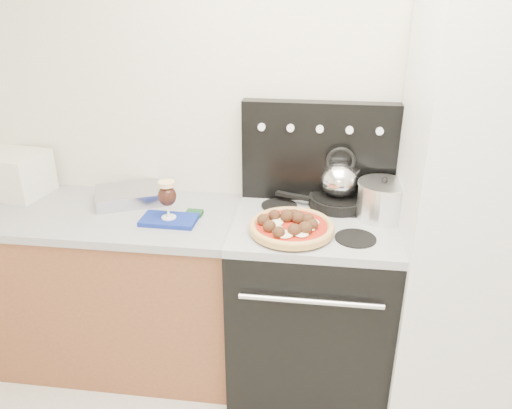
% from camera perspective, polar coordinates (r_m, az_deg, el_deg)
% --- Properties ---
extents(room_shell, '(3.52, 3.01, 2.52)m').
position_cam_1_polar(room_shell, '(1.41, 3.28, -5.41)').
color(room_shell, beige).
rests_on(room_shell, ground).
extents(base_cabinet, '(1.45, 0.60, 0.86)m').
position_cam_1_polar(base_cabinet, '(2.84, -16.95, -9.24)').
color(base_cabinet, brown).
rests_on(base_cabinet, ground).
extents(countertop, '(1.48, 0.63, 0.04)m').
position_cam_1_polar(countertop, '(2.63, -18.12, -1.00)').
color(countertop, '#9F9FA3').
rests_on(countertop, base_cabinet).
extents(stove_body, '(0.76, 0.65, 0.88)m').
position_cam_1_polar(stove_body, '(2.59, 6.21, -11.50)').
color(stove_body, black).
rests_on(stove_body, ground).
extents(cooktop, '(0.76, 0.65, 0.04)m').
position_cam_1_polar(cooktop, '(2.35, 6.71, -2.37)').
color(cooktop, '#ADADB2').
rests_on(cooktop, stove_body).
extents(backguard, '(0.76, 0.08, 0.50)m').
position_cam_1_polar(backguard, '(2.51, 7.16, 5.98)').
color(backguard, black).
rests_on(backguard, cooktop).
extents(fridge, '(0.64, 0.68, 1.90)m').
position_cam_1_polar(fridge, '(2.41, 23.61, -2.36)').
color(fridge, silver).
rests_on(fridge, ground).
extents(toaster_oven, '(0.40, 0.32, 0.23)m').
position_cam_1_polar(toaster_oven, '(2.95, -26.21, 3.21)').
color(toaster_oven, beige).
rests_on(toaster_oven, countertop).
extents(foil_sheet, '(0.40, 0.36, 0.07)m').
position_cam_1_polar(foil_sheet, '(2.66, -14.25, 1.01)').
color(foil_sheet, silver).
rests_on(foil_sheet, countertop).
extents(oven_mitt, '(0.26, 0.16, 0.02)m').
position_cam_1_polar(oven_mitt, '(2.40, -9.90, -1.75)').
color(oven_mitt, navy).
rests_on(oven_mitt, countertop).
extents(beer_glass, '(0.10, 0.10, 0.19)m').
position_cam_1_polar(beer_glass, '(2.36, -10.08, 0.55)').
color(beer_glass, black).
rests_on(beer_glass, oven_mitt).
extents(pizza_pan, '(0.35, 0.35, 0.01)m').
position_cam_1_polar(pizza_pan, '(2.23, 4.07, -3.11)').
color(pizza_pan, black).
rests_on(pizza_pan, cooktop).
extents(pizza, '(0.44, 0.44, 0.05)m').
position_cam_1_polar(pizza, '(2.22, 4.09, -2.37)').
color(pizza, '#BF7842').
rests_on(pizza, pizza_pan).
extents(skillet, '(0.36, 0.36, 0.05)m').
position_cam_1_polar(skillet, '(2.51, 9.32, 0.40)').
color(skillet, black).
rests_on(skillet, cooktop).
extents(tea_kettle, '(0.21, 0.21, 0.21)m').
position_cam_1_polar(tea_kettle, '(2.46, 9.53, 3.19)').
color(tea_kettle, silver).
rests_on(tea_kettle, skillet).
extents(stock_pot, '(0.28, 0.28, 0.17)m').
position_cam_1_polar(stock_pot, '(2.41, 14.22, 0.36)').
color(stock_pot, white).
rests_on(stock_pot, cooktop).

